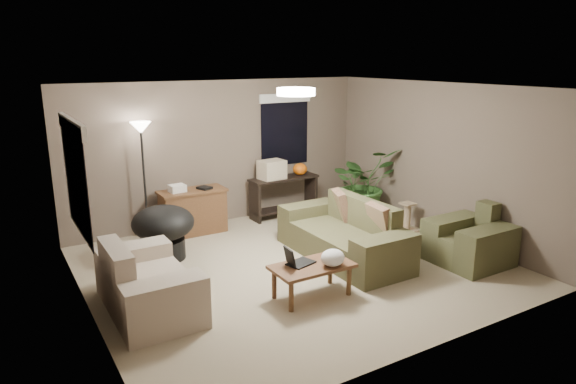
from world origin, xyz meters
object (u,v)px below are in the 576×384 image
loveseat (146,286)px  armchair (469,243)px  desk (193,211)px  papasan_chair (163,228)px  coffee_table (312,269)px  floor_lamp (142,142)px  cat_scratching_post (407,219)px  houseplant (362,191)px  main_sofa (345,238)px  console_table (284,194)px

loveseat → armchair: same height
desk → papasan_chair: papasan_chair is taller
coffee_table → floor_lamp: floor_lamp is taller
loveseat → papasan_chair: (0.68, 1.44, 0.17)m
floor_lamp → cat_scratching_post: floor_lamp is taller
coffee_table → floor_lamp: 3.54m
armchair → floor_lamp: floor_lamp is taller
houseplant → cat_scratching_post: houseplant is taller
loveseat → desk: 2.72m
floor_lamp → cat_scratching_post: (3.88, -1.89, -1.38)m
armchair → floor_lamp: 5.15m
main_sofa → desk: bearing=125.3°
houseplant → floor_lamp: bearing=166.0°
main_sofa → houseplant: houseplant is taller
armchair → papasan_chair: bearing=147.2°
loveseat → main_sofa: bearing=2.5°
houseplant → console_table: bearing=144.5°
desk → papasan_chair: bearing=-132.2°
console_table → cat_scratching_post: console_table is taller
main_sofa → floor_lamp: size_ratio=1.15×
main_sofa → loveseat: same height
coffee_table → console_table: console_table is taller
houseplant → coffee_table: bearing=-139.4°
coffee_table → cat_scratching_post: (2.75, 1.22, -0.14)m
desk → cat_scratching_post: 3.61m
main_sofa → loveseat: (-2.99, -0.13, 0.00)m
loveseat → coffee_table: 1.98m
coffee_table → houseplant: (2.56, 2.20, 0.15)m
papasan_chair → floor_lamp: floor_lamp is taller
papasan_chair → houseplant: houseplant is taller
floor_lamp → houseplant: floor_lamp is taller
coffee_table → desk: size_ratio=0.91×
floor_lamp → houseplant: bearing=-14.0°
coffee_table → papasan_chair: bearing=118.5°
houseplant → cat_scratching_post: size_ratio=2.63×
coffee_table → papasan_chair: size_ratio=1.10×
loveseat → console_table: (3.24, 2.32, 0.14)m
armchair → papasan_chair: (-3.72, 2.39, 0.17)m
coffee_table → papasan_chair: papasan_chair is taller
console_table → main_sofa: bearing=-96.4°
papasan_chair → floor_lamp: 1.49m
armchair → loveseat: bearing=167.8°
cat_scratching_post → loveseat: bearing=-173.6°
main_sofa → console_table: bearing=83.6°
desk → console_table: same height
papasan_chair → cat_scratching_post: papasan_chair is taller
houseplant → desk: bearing=164.7°
papasan_chair → houseplant: (3.73, 0.05, 0.05)m
desk → cat_scratching_post: desk is taller
coffee_table → console_table: 3.34m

